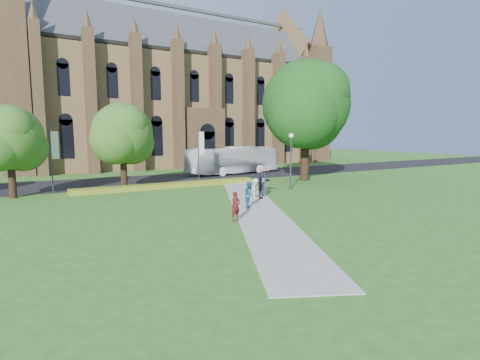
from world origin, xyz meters
TOP-DOWN VIEW (x-y plane):
  - ground at (0.00, 0.00)m, footprint 160.00×160.00m
  - road at (0.00, 20.00)m, footprint 160.00×10.00m
  - footpath at (0.00, 1.00)m, footprint 15.58×28.54m
  - flower_hedge at (-2.00, 13.20)m, footprint 18.00×1.40m
  - cathedral at (10.00, 39.73)m, footprint 52.60×18.25m
  - streetlamp at (7.50, 6.50)m, footprint 0.44×0.44m
  - large_tree at (13.00, 11.00)m, footprint 9.60×9.60m
  - street_tree_0 at (-15.00, 14.00)m, footprint 5.20×5.20m
  - street_tree_1 at (-6.00, 14.50)m, footprint 5.60×5.60m
  - banner_pole_0 at (2.11, 15.20)m, footprint 0.70×0.10m
  - banner_pole_1 at (-11.89, 15.20)m, footprint 0.70×0.10m
  - tour_coach at (9.33, 20.80)m, footprint 12.97×4.16m
  - pedestrian_0 at (-3.45, -2.24)m, footprint 0.71×0.53m
  - pedestrian_1 at (-0.64, 0.70)m, footprint 1.09×1.13m
  - pedestrian_2 at (1.78, 3.68)m, footprint 1.16×1.15m
  - pedestrian_3 at (2.10, 3.49)m, footprint 0.90×1.02m
  - pedestrian_4 at (3.02, 4.40)m, footprint 0.89×0.79m
  - pedestrian_5 at (3.77, 5.71)m, footprint 1.87×1.15m
  - parasol at (3.20, 4.50)m, footprint 0.88×0.88m

SIDE VIEW (x-z plane):
  - ground at x=0.00m, z-range 0.00..0.00m
  - road at x=0.00m, z-range 0.00..0.02m
  - footpath at x=0.00m, z-range 0.00..0.04m
  - flower_hedge at x=-2.00m, z-range 0.00..0.45m
  - pedestrian_4 at x=3.02m, z-range 0.04..1.57m
  - pedestrian_2 at x=1.78m, z-range 0.04..1.64m
  - pedestrian_3 at x=2.10m, z-range 0.04..1.70m
  - pedestrian_0 at x=-3.45m, z-range 0.04..1.79m
  - pedestrian_1 at x=-0.64m, z-range 0.04..1.87m
  - pedestrian_5 at x=3.77m, z-range 0.04..1.97m
  - tour_coach at x=9.33m, z-range 0.02..3.57m
  - parasol at x=3.20m, z-range 1.57..2.23m
  - streetlamp at x=7.50m, z-range 0.68..5.92m
  - banner_pole_0 at x=2.11m, z-range 0.39..6.39m
  - banner_pole_1 at x=-11.89m, z-range 0.39..6.39m
  - street_tree_0 at x=-15.00m, z-range 1.12..8.62m
  - street_tree_1 at x=-6.00m, z-range 1.20..9.25m
  - large_tree at x=13.00m, z-range 1.77..14.97m
  - cathedral at x=10.00m, z-range -1.02..26.98m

